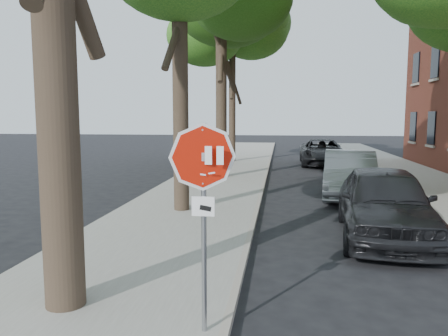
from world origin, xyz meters
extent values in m
cube|color=gray|center=(-2.50, 12.00, 0.06)|extent=(4.00, 55.00, 0.12)
cube|color=gray|center=(6.00, 12.00, 0.06)|extent=(4.00, 55.00, 0.12)
cube|color=#9E9384|center=(-0.45, 12.00, 0.07)|extent=(0.12, 55.00, 0.13)
cube|color=#9E9384|center=(3.95, 12.00, 0.07)|extent=(0.12, 55.00, 0.13)
cylinder|color=gray|center=(-0.70, 0.00, 1.42)|extent=(0.06, 0.06, 2.60)
cube|color=#99999E|center=(-0.70, -0.03, 2.32)|extent=(0.05, 0.06, 0.10)
cylinder|color=#99999E|center=(-0.70, -0.03, 2.32)|extent=(0.76, 0.32, 0.82)
cylinder|color=white|center=(-0.70, -0.05, 2.32)|extent=(0.76, 0.32, 0.82)
cylinder|color=red|center=(-0.70, -0.05, 2.32)|extent=(0.68, 0.29, 0.74)
cube|color=white|center=(-0.91, -0.06, 2.34)|extent=(0.08, 0.00, 0.22)
cube|color=white|center=(-0.77, -0.06, 2.34)|extent=(0.08, 0.00, 0.22)
cube|color=white|center=(-0.63, -0.06, 2.34)|extent=(0.08, 0.00, 0.22)
cube|color=white|center=(-0.49, -0.06, 2.34)|extent=(0.08, 0.00, 0.22)
cube|color=silver|center=(-0.81, -0.07, 2.13)|extent=(0.08, 0.00, 0.03)
cube|color=silver|center=(-0.70, -0.07, 2.11)|extent=(0.08, 0.00, 0.03)
cube|color=silver|center=(-0.59, -0.07, 2.13)|extent=(0.08, 0.00, 0.03)
cube|color=white|center=(-0.70, -0.04, 1.72)|extent=(0.28, 0.02, 0.24)
cube|color=black|center=(-0.67, -0.05, 1.70)|extent=(0.15, 0.00, 0.08)
cylinder|color=black|center=(-2.60, 7.00, 4.87)|extent=(0.44, 0.44, 9.50)
cylinder|color=black|center=(-2.40, 14.00, 5.12)|extent=(0.48, 0.48, 10.00)
ellipsoid|color=#153F0C|center=(-3.24, 14.84, 7.50)|extent=(4.20, 4.20, 3.36)
cylinder|color=black|center=(-2.70, 21.00, 4.62)|extent=(0.40, 0.40, 9.00)
ellipsoid|color=#145513|center=(-2.70, 21.00, 7.14)|extent=(4.16, 4.16, 3.33)
ellipsoid|color=#145513|center=(-1.76, 20.43, 8.09)|extent=(3.40, 3.40, 2.72)
ellipsoid|color=#145513|center=(-3.46, 21.76, 6.76)|extent=(3.78, 3.78, 3.02)
imported|color=black|center=(2.60, 5.12, 0.83)|extent=(2.41, 5.05, 1.66)
imported|color=gray|center=(2.60, 10.30, 0.80)|extent=(2.26, 5.03, 1.60)
imported|color=black|center=(2.60, 20.39, 0.74)|extent=(2.56, 5.39, 1.49)
camera|label=1|loc=(0.22, -5.13, 2.80)|focal=35.00mm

